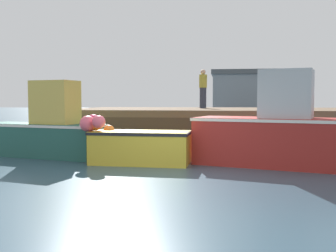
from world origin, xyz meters
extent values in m
cube|color=#2D4756|center=(0.00, 0.00, -0.05)|extent=(120.00, 160.00, 0.10)
cube|color=brown|center=(1.19, 8.04, 1.31)|extent=(11.80, 6.01, 0.25)
cube|color=#433527|center=(1.19, 5.15, 0.59)|extent=(11.80, 0.24, 1.19)
cylinder|color=#433527|center=(-4.31, 5.22, 0.59)|extent=(0.28, 0.28, 1.19)
cylinder|color=#433527|center=(1.19, 5.22, 0.59)|extent=(0.28, 0.28, 1.19)
cylinder|color=#433527|center=(-2.35, 10.86, 0.59)|extent=(0.28, 0.28, 1.19)
cylinder|color=#433527|center=(4.73, 10.86, 0.59)|extent=(0.28, 0.28, 1.19)
cylinder|color=#433527|center=(-1.56, 5.22, 0.59)|extent=(5.52, 0.14, 1.09)
cube|color=#23564C|center=(-4.30, 3.33, 0.53)|extent=(4.18, 2.08, 1.05)
cube|color=silver|center=(-4.30, 3.33, 1.00)|extent=(4.26, 2.12, 0.08)
cube|color=gold|center=(-3.81, 3.21, 1.72)|extent=(1.51, 1.18, 1.35)
cube|color=gold|center=(-0.90, 2.31, 0.46)|extent=(2.78, 1.30, 0.93)
cube|color=black|center=(-0.90, 2.31, 0.88)|extent=(2.83, 1.32, 0.08)
sphere|color=orange|center=(-2.19, 2.23, 1.12)|extent=(0.38, 0.38, 0.38)
sphere|color=#DB3866|center=(-2.28, 2.34, 1.22)|extent=(0.35, 0.35, 0.35)
sphere|color=#EA5B70|center=(-1.99, 1.92, 1.20)|extent=(0.37, 0.37, 0.37)
sphere|color=#EA5B70|center=(-2.38, 2.12, 1.13)|extent=(0.46, 0.46, 0.46)
sphere|color=orange|center=(-1.91, 2.62, 0.91)|extent=(0.33, 0.33, 0.33)
cube|color=maroon|center=(2.61, 2.58, 0.66)|extent=(4.17, 2.56, 1.31)
cube|color=silver|center=(2.61, 2.58, 1.26)|extent=(4.25, 2.61, 0.08)
cube|color=#B2B7BC|center=(3.08, 2.45, 1.96)|extent=(1.61, 1.50, 1.29)
cube|color=silver|center=(3.77, 3.86, 0.21)|extent=(2.08, 1.33, 0.43)
cube|color=#7F6647|center=(3.77, 3.86, 0.45)|extent=(0.31, 0.59, 0.04)
cylinder|color=#2D3342|center=(0.50, 8.77, 1.89)|extent=(0.29, 0.29, 0.89)
cylinder|color=#9E9333|center=(0.50, 8.77, 2.61)|extent=(0.34, 0.34, 0.56)
sphere|color=tan|center=(0.50, 8.77, 3.01)|extent=(0.22, 0.22, 0.22)
cube|color=gray|center=(4.71, 36.85, 2.25)|extent=(9.07, 6.29, 4.50)
cube|color=#494C4F|center=(4.71, 36.85, 4.75)|extent=(9.44, 6.54, 0.50)
camera|label=1|loc=(1.44, -8.69, 1.80)|focal=42.83mm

